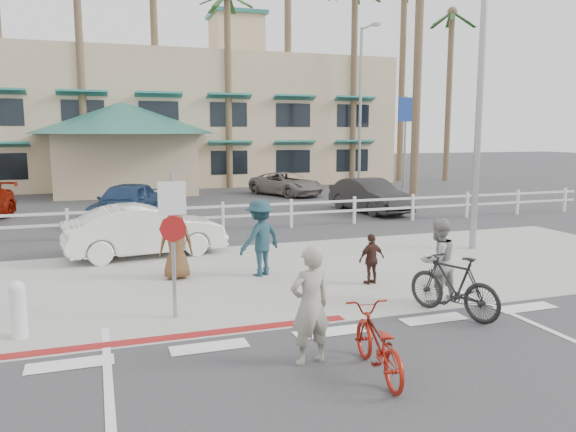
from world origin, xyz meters
name	(u,v)px	position (x,y,z in m)	size (l,w,h in m)	color
ground	(345,346)	(0.00, 0.00, 0.00)	(140.00, 140.00, 0.00)	#333335
bike_path	(414,404)	(0.00, -2.00, 0.00)	(12.00, 16.00, 0.01)	#333335
sidewalk_plaza	(263,276)	(0.00, 4.50, 0.01)	(22.00, 7.00, 0.01)	gray
cross_street	(225,244)	(0.00, 8.50, 0.00)	(40.00, 5.00, 0.01)	#333335
parking_lot	(179,205)	(0.00, 18.00, 0.00)	(50.00, 16.00, 0.01)	#333335
curb_red	(139,341)	(-3.00, 1.20, 0.01)	(7.00, 0.25, 0.02)	maroon
rail_fence	(226,217)	(0.50, 10.50, 0.50)	(29.40, 0.16, 1.00)	silver
building	(179,96)	(2.00, 31.00, 5.65)	(28.00, 16.00, 11.30)	#CDB48C
sign_post	(173,238)	(-2.30, 2.20, 1.45)	(0.50, 0.10, 2.90)	gray
bollard_0	(18,310)	(-4.80, 2.00, 0.47)	(0.26, 0.26, 0.95)	silver
streetlight_0	(480,87)	(6.50, 5.50, 4.50)	(0.60, 2.00, 9.00)	gray
streetlight_1	(360,108)	(12.00, 24.00, 4.75)	(0.60, 2.00, 9.50)	gray
info_sign	(405,140)	(14.00, 22.00, 2.80)	(1.20, 0.16, 5.60)	navy
palm_3	(80,61)	(-4.00, 25.00, 7.00)	(4.00, 4.00, 14.00)	#173A16
palm_4	(155,57)	(0.00, 26.00, 7.50)	(4.00, 4.00, 15.00)	#173A16
palm_5	(228,76)	(4.00, 25.00, 6.50)	(4.00, 4.00, 13.00)	#173A16
palm_6	(288,46)	(8.00, 26.00, 8.50)	(4.00, 4.00, 17.00)	#173A16
palm_7	(354,72)	(12.00, 25.00, 7.00)	(4.00, 4.00, 14.00)	#173A16
palm_8	(402,68)	(16.00, 26.00, 7.50)	(4.00, 4.00, 15.00)	#173A16
palm_9	(449,83)	(19.00, 25.00, 6.50)	(4.00, 4.00, 13.00)	#173A16
palm_11	(418,52)	(11.00, 16.00, 7.00)	(4.00, 4.00, 14.00)	#173A16
bike_red	(377,343)	(-0.03, -1.10, 0.46)	(0.61, 1.74, 0.92)	maroon
rider_red	(310,306)	(-0.75, -0.45, 0.86)	(0.63, 0.41, 1.72)	gray
bike_black	(454,285)	(2.45, 0.69, 0.56)	(0.53, 1.87, 1.12)	black
rider_black	(438,261)	(2.64, 1.50, 0.82)	(0.80, 0.62, 1.65)	gray
pedestrian_a	(260,238)	(-0.03, 4.58, 0.88)	(1.14, 0.66, 1.77)	#1A3843
pedestrian_child	(372,259)	(2.04, 3.07, 0.56)	(0.65, 0.27, 1.11)	#3C211A
pedestrian_b	(176,245)	(-1.89, 4.90, 0.78)	(0.76, 0.50, 1.56)	brown
car_white_sedan	(145,231)	(-2.35, 7.56, 0.69)	(1.45, 4.17, 1.37)	silver
lot_car_2	(126,202)	(-2.52, 13.68, 0.73)	(1.72, 4.29, 1.46)	#162A4C
lot_car_3	(370,196)	(7.12, 13.05, 0.69)	(1.47, 4.21, 1.39)	black
lot_car_5	(286,184)	(5.88, 20.08, 0.60)	(2.00, 4.33, 1.20)	slate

